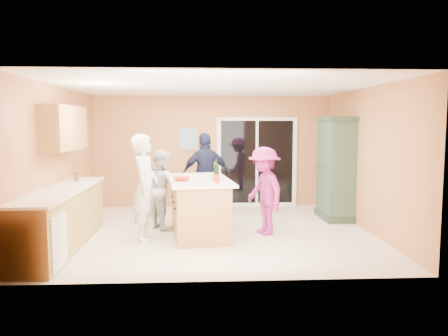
{
  "coord_description": "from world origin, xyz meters",
  "views": [
    {
      "loc": [
        -0.26,
        -7.74,
        1.94
      ],
      "look_at": [
        0.15,
        0.1,
        1.15
      ],
      "focal_mm": 35.0,
      "sensor_mm": 36.0,
      "label": 1
    }
  ],
  "objects_px": {
    "green_hutch": "(336,169)",
    "kitchen_island": "(199,209)",
    "woman_magenta": "(264,191)",
    "woman_navy": "(206,175)",
    "woman_white": "(145,188)",
    "woman_grey": "(162,189)"
  },
  "relations": [
    {
      "from": "woman_magenta",
      "to": "kitchen_island",
      "type": "bearing_deg",
      "value": -111.67
    },
    {
      "from": "woman_grey",
      "to": "woman_navy",
      "type": "bearing_deg",
      "value": -74.71
    },
    {
      "from": "green_hutch",
      "to": "woman_white",
      "type": "distance_m",
      "value": 3.98
    },
    {
      "from": "kitchen_island",
      "to": "woman_white",
      "type": "height_order",
      "value": "woman_white"
    },
    {
      "from": "woman_grey",
      "to": "woman_magenta",
      "type": "height_order",
      "value": "woman_magenta"
    },
    {
      "from": "kitchen_island",
      "to": "woman_magenta",
      "type": "distance_m",
      "value": 1.18
    },
    {
      "from": "woman_navy",
      "to": "woman_grey",
      "type": "bearing_deg",
      "value": 36.98
    },
    {
      "from": "woman_navy",
      "to": "woman_white",
      "type": "bearing_deg",
      "value": 48.62
    },
    {
      "from": "woman_grey",
      "to": "kitchen_island",
      "type": "bearing_deg",
      "value": -162.38
    },
    {
      "from": "green_hutch",
      "to": "woman_navy",
      "type": "height_order",
      "value": "green_hutch"
    },
    {
      "from": "green_hutch",
      "to": "woman_grey",
      "type": "bearing_deg",
      "value": -169.49
    },
    {
      "from": "green_hutch",
      "to": "kitchen_island",
      "type": "bearing_deg",
      "value": -156.52
    },
    {
      "from": "green_hutch",
      "to": "woman_magenta",
      "type": "bearing_deg",
      "value": -143.65
    },
    {
      "from": "woman_magenta",
      "to": "woman_white",
      "type": "bearing_deg",
      "value": -103.63
    },
    {
      "from": "green_hutch",
      "to": "woman_magenta",
      "type": "distance_m",
      "value": 2.06
    },
    {
      "from": "woman_white",
      "to": "woman_magenta",
      "type": "height_order",
      "value": "woman_white"
    },
    {
      "from": "kitchen_island",
      "to": "woman_white",
      "type": "relative_size",
      "value": 1.13
    },
    {
      "from": "woman_grey",
      "to": "woman_navy",
      "type": "relative_size",
      "value": 0.84
    },
    {
      "from": "woman_grey",
      "to": "woman_navy",
      "type": "height_order",
      "value": "woman_navy"
    },
    {
      "from": "kitchen_island",
      "to": "green_hutch",
      "type": "distance_m",
      "value": 3.09
    },
    {
      "from": "green_hutch",
      "to": "woman_grey",
      "type": "relative_size",
      "value": 1.41
    },
    {
      "from": "woman_magenta",
      "to": "woman_navy",
      "type": "bearing_deg",
      "value": -167.66
    }
  ]
}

